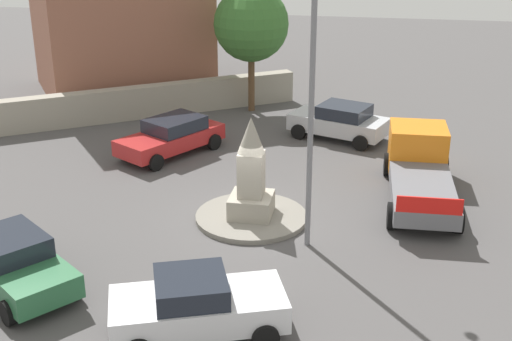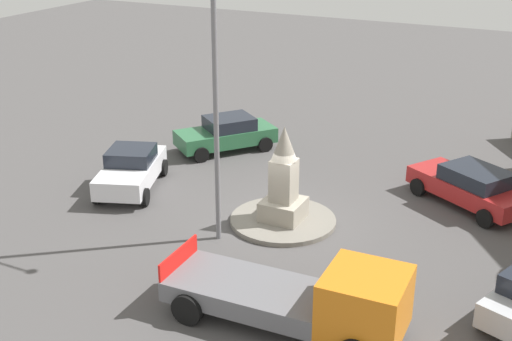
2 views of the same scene
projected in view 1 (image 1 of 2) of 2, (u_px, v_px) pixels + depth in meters
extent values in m
plane|color=#4F4C4C|center=(251.00, 219.00, 21.86)|extent=(80.00, 80.00, 0.00)
cylinder|color=gray|center=(251.00, 217.00, 21.83)|extent=(3.54, 3.54, 0.16)
cube|color=#9E9687|center=(251.00, 205.00, 21.68)|extent=(1.32, 1.32, 0.66)
cube|color=#9E9687|center=(251.00, 174.00, 21.29)|extent=(0.77, 0.77, 1.43)
cone|color=#9E9687|center=(251.00, 135.00, 20.81)|extent=(0.84, 0.84, 1.14)
cylinder|color=slate|center=(312.00, 100.00, 18.64)|extent=(0.16, 0.16, 8.84)
cube|color=silver|center=(198.00, 309.00, 15.92)|extent=(3.04, 4.39, 0.70)
cube|color=#1E232D|center=(191.00, 287.00, 15.67)|extent=(2.07, 2.08, 0.52)
cylinder|color=black|center=(252.00, 296.00, 17.08)|extent=(0.43, 0.68, 0.64)
cylinder|color=black|center=(265.00, 337.00, 15.49)|extent=(0.43, 0.68, 0.64)
cylinder|color=black|center=(137.00, 307.00, 16.62)|extent=(0.43, 0.68, 0.64)
cube|color=#2D6B42|center=(15.00, 266.00, 17.83)|extent=(3.94, 4.36, 0.63)
cube|color=#1E232D|center=(9.00, 244.00, 17.74)|extent=(2.45, 2.51, 0.52)
cylinder|color=black|center=(74.00, 287.00, 17.47)|extent=(0.57, 0.64, 0.64)
cylinder|color=black|center=(8.00, 313.00, 16.40)|extent=(0.57, 0.64, 0.64)
cylinder|color=black|center=(24.00, 246.00, 19.49)|extent=(0.57, 0.64, 0.64)
cube|color=#B7BABF|center=(338.00, 124.00, 28.89)|extent=(3.08, 4.37, 0.66)
cube|color=#1E232D|center=(344.00, 111.00, 28.56)|extent=(2.23, 2.40, 0.51)
cylinder|color=black|center=(299.00, 132.00, 28.96)|extent=(0.43, 0.68, 0.64)
cylinder|color=black|center=(317.00, 120.00, 30.39)|extent=(0.43, 0.68, 0.64)
cylinder|color=black|center=(361.00, 143.00, 27.64)|extent=(0.43, 0.68, 0.64)
cylinder|color=black|center=(377.00, 131.00, 29.07)|extent=(0.43, 0.68, 0.64)
cube|color=#B22323|center=(170.00, 139.00, 27.12)|extent=(4.67, 3.80, 0.61)
cube|color=#1E232D|center=(175.00, 124.00, 27.09)|extent=(2.68, 2.51, 0.52)
cylinder|color=black|center=(156.00, 162.00, 25.62)|extent=(0.66, 0.52, 0.64)
cylinder|color=black|center=(126.00, 152.00, 26.71)|extent=(0.66, 0.52, 0.64)
cylinder|color=black|center=(214.00, 142.00, 27.76)|extent=(0.66, 0.52, 0.64)
cylinder|color=black|center=(184.00, 133.00, 28.84)|extent=(0.66, 0.52, 0.64)
cube|color=orange|center=(417.00, 147.00, 24.67)|extent=(1.97, 2.03, 1.53)
cube|color=slate|center=(423.00, 193.00, 22.04)|extent=(4.26, 2.10, 0.53)
cube|color=red|center=(430.00, 206.00, 19.95)|extent=(0.11, 1.90, 0.50)
cylinder|color=black|center=(388.00, 164.00, 25.18)|extent=(0.85, 0.30, 0.84)
cylinder|color=black|center=(443.00, 167.00, 24.91)|extent=(0.85, 0.30, 0.84)
cylinder|color=black|center=(392.00, 216.00, 21.13)|extent=(0.85, 0.30, 0.84)
cylinder|color=black|center=(458.00, 220.00, 20.86)|extent=(0.85, 0.30, 0.84)
cube|color=#9E9687|center=(150.00, 101.00, 31.79)|extent=(8.55, 12.40, 1.46)
cube|color=#935B47|center=(118.00, 3.00, 34.80)|extent=(10.52, 10.67, 9.03)
cylinder|color=brown|center=(251.00, 81.00, 32.41)|extent=(0.31, 0.31, 2.90)
sphere|color=#386B2D|center=(251.00, 24.00, 31.42)|extent=(3.45, 3.45, 3.45)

